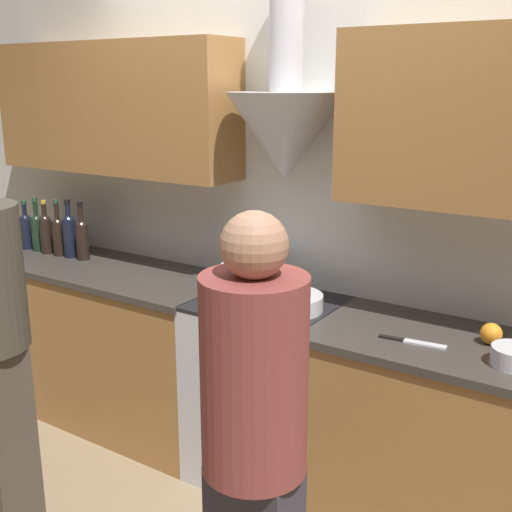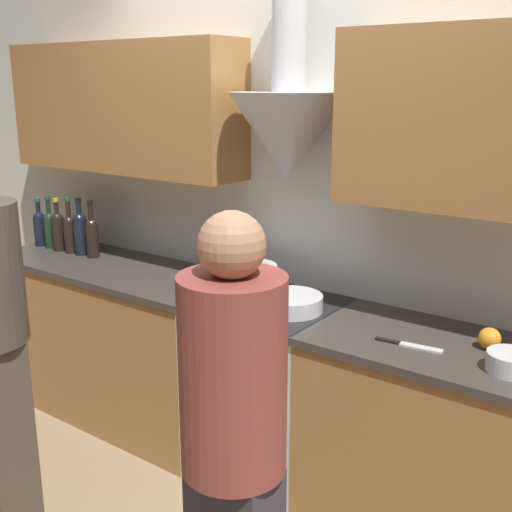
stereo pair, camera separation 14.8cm
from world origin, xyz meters
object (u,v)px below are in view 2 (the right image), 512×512
at_px(wine_bottle_5, 92,235).
at_px(saucepan, 511,362).
at_px(stove_range, 268,389).
at_px(wine_bottle_0, 40,226).
at_px(orange_fruit, 490,338).
at_px(stock_pot, 250,280).
at_px(wine_bottle_1, 50,228).
at_px(wine_bottle_3, 70,231).
at_px(wine_bottle_2, 58,229).
at_px(wine_bottle_4, 80,231).
at_px(mixing_bowl, 290,303).
at_px(person_foreground_right, 234,450).

distance_m(wine_bottle_5, saucepan, 2.46).
relative_size(stove_range, wine_bottle_0, 3.03).
height_order(stove_range, orange_fruit, orange_fruit).
bearing_deg(stove_range, stock_pot, 162.93).
bearing_deg(wine_bottle_1, wine_bottle_3, -1.39).
relative_size(wine_bottle_2, stock_pot, 1.21).
height_order(wine_bottle_4, mixing_bowl, wine_bottle_4).
height_order(wine_bottle_2, stock_pot, wine_bottle_2).
distance_m(stove_range, person_foreground_right, 1.30).
height_order(wine_bottle_0, mixing_bowl, wine_bottle_0).
relative_size(wine_bottle_3, wine_bottle_4, 0.99).
bearing_deg(wine_bottle_1, wine_bottle_5, 0.79).
xyz_separation_m(wine_bottle_0, wine_bottle_1, (0.10, 0.01, 0.00)).
distance_m(wine_bottle_2, saucepan, 2.76).
distance_m(wine_bottle_2, mixing_bowl, 1.76).
relative_size(wine_bottle_2, wine_bottle_5, 0.96).
bearing_deg(wine_bottle_2, orange_fruit, 0.75).
xyz_separation_m(wine_bottle_4, person_foreground_right, (2.04, -1.10, -0.18)).
bearing_deg(wine_bottle_1, orange_fruit, 0.45).
distance_m(wine_bottle_5, mixing_bowl, 1.47).
distance_m(stove_range, stock_pot, 0.55).
distance_m(wine_bottle_0, wine_bottle_5, 0.49).
distance_m(stove_range, wine_bottle_3, 1.62).
relative_size(wine_bottle_2, wine_bottle_3, 0.96).
xyz_separation_m(wine_bottle_0, stock_pot, (1.66, 0.01, -0.05)).
xyz_separation_m(wine_bottle_2, saucepan, (2.76, -0.13, -0.10)).
relative_size(wine_bottle_5, stock_pot, 1.26).
distance_m(wine_bottle_3, stock_pot, 1.36).
distance_m(mixing_bowl, person_foreground_right, 1.13).
bearing_deg(stove_range, saucepan, -5.23).
bearing_deg(stove_range, wine_bottle_5, 178.10).
bearing_deg(wine_bottle_4, orange_fruit, 0.41).
bearing_deg(stove_range, wine_bottle_2, 179.12).
bearing_deg(wine_bottle_0, mixing_bowl, -1.99).
distance_m(wine_bottle_1, person_foreground_right, 2.58).
height_order(mixing_bowl, person_foreground_right, person_foreground_right).
bearing_deg(mixing_bowl, wine_bottle_5, 176.86).
bearing_deg(wine_bottle_5, wine_bottle_1, -179.21).
distance_m(wine_bottle_3, person_foreground_right, 2.40).
distance_m(stove_range, mixing_bowl, 0.52).
bearing_deg(wine_bottle_3, person_foreground_right, -27.16).
distance_m(wine_bottle_1, wine_bottle_3, 0.20).
relative_size(wine_bottle_2, saucepan, 1.90).
xyz_separation_m(wine_bottle_5, stock_pot, (1.17, 0.00, -0.06)).
height_order(wine_bottle_0, wine_bottle_4, wine_bottle_4).
bearing_deg(wine_bottle_5, wine_bottle_4, -179.03).
bearing_deg(stock_pot, saucepan, -6.61).
height_order(wine_bottle_1, wine_bottle_4, wine_bottle_4).
xyz_separation_m(wine_bottle_3, stock_pot, (1.36, 0.01, -0.06)).
bearing_deg(wine_bottle_5, stock_pot, 0.07).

